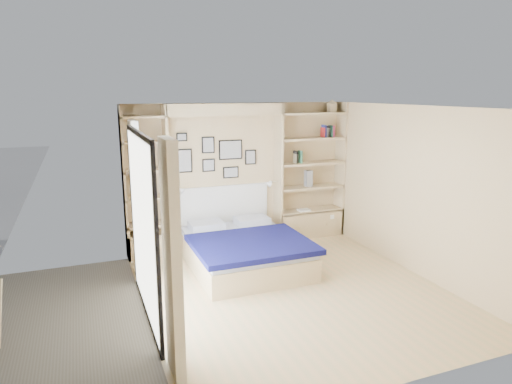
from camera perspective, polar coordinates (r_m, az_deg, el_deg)
name	(u,v)px	position (r m, az deg, el deg)	size (l,w,h in m)	color
ground	(292,290)	(6.49, 4.56, -12.11)	(4.50, 4.50, 0.00)	tan
room_shell	(231,194)	(7.35, -3.18, -0.25)	(4.50, 4.50, 4.50)	tan
bed	(244,249)	(7.19, -1.56, -7.19)	(1.72, 2.23, 1.07)	tan
photo_gallery	(214,156)	(7.89, -5.28, 4.50)	(1.48, 0.02, 0.82)	black
reading_lamps	(227,186)	(7.81, -3.68, 0.70)	(1.92, 0.12, 0.15)	silver
shelf_decor	(299,148)	(8.30, 5.46, 5.56)	(3.57, 0.23, 2.03)	black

